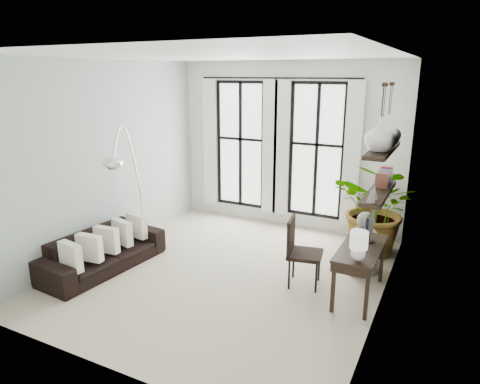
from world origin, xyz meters
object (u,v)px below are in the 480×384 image
Objects in this scene: sofa at (103,251)px; desk_chair at (299,247)px; buddha at (363,246)px; arc_lamp at (126,156)px; desk at (360,251)px; plant at (379,209)px.

sofa is 2.02× the size of desk_chair.
desk_chair is 1.06× the size of buddha.
arc_lamp is at bearing 176.00° from desk_chair.
plant is at bearing 91.60° from desk.
desk_chair is 0.45× the size of arc_lamp.
sofa is at bearing -167.09° from desk.
desk is 0.56× the size of arc_lamp.
sofa is 1.53m from arc_lamp.
buddha is (0.74, 0.88, -0.17)m from desk_chair.
buddha is (-0.06, -0.80, -0.39)m from plant.
desk is (0.05, -1.70, -0.10)m from plant.
arc_lamp is (0.10, 0.56, 1.41)m from sofa.
sofa is 4.04m from buddha.
plant is 1.57× the size of desk_chair.
sofa is 2.13× the size of buddha.
buddha is at bearing 18.77° from arc_lamp.
arc_lamp reaches higher than buddha.
sofa is at bearing -173.59° from desk_chair.
plant is 4.22m from arc_lamp.
desk_chair is at bearing 178.55° from desk.
sofa is at bearing -154.13° from buddha.
arc_lamp is (-2.79, -0.32, 1.14)m from desk_chair.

